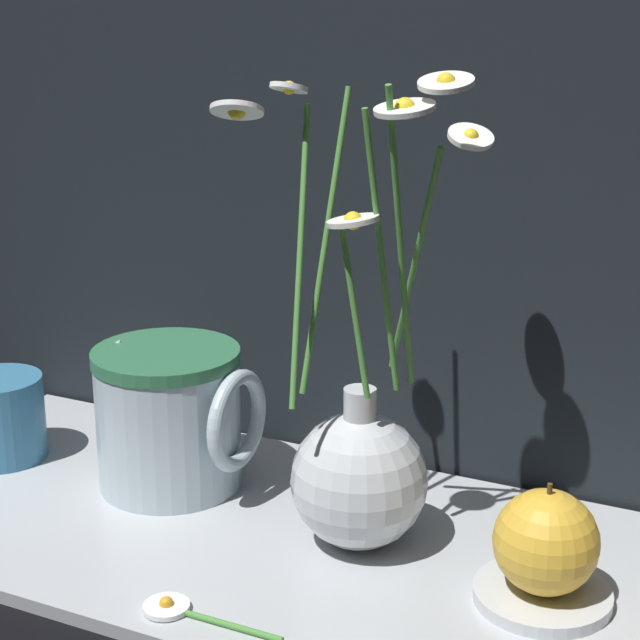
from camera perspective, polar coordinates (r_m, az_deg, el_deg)
name	(u,v)px	position (r m, az deg, el deg)	size (l,w,h in m)	color
ground_plane	(307,553)	(0.94, -0.68, -12.31)	(6.00, 6.00, 0.00)	black
shelf	(307,547)	(0.94, -0.69, -11.99)	(0.85, 0.35, 0.01)	#B2B7BC
vase_with_flowers	(359,464)	(0.90, 2.12, -7.71)	(0.21, 0.15, 0.40)	silver
ceramic_pitcher	(170,412)	(1.01, -7.99, -4.89)	(0.16, 0.14, 0.15)	silver
saucer_plate	(542,595)	(0.87, 11.77, -14.15)	(0.11, 0.11, 0.01)	silver
orange_fruit	(546,542)	(0.85, 11.96, -11.50)	(0.08, 0.08, 0.09)	gold
loose_daisy	(182,611)	(0.84, -7.37, -15.13)	(0.12, 0.04, 0.01)	#4C8E3D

